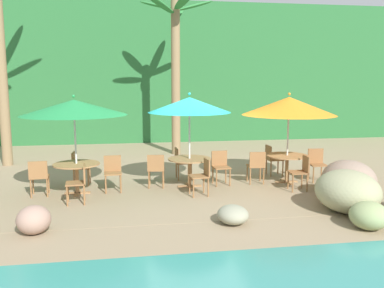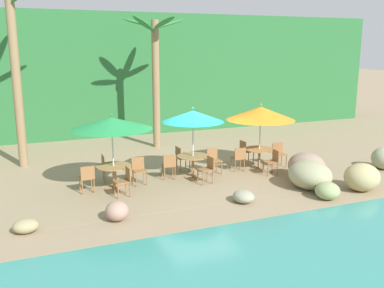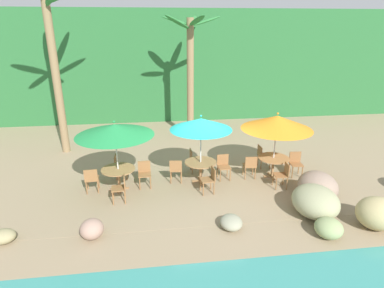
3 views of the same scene
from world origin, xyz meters
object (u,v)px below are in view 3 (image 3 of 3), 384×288
object	(u,v)px
chair_teal_left	(176,169)
dining_table_orange	(273,161)
chair_orange_right	(283,174)
palm_tree_second	(190,60)
chair_green_inland	(119,165)
dining_table_teal	(201,165)
palm_tree_nearest	(51,41)
chair_orange_seaward	(296,162)
dining_table_green	(118,172)
umbrella_teal	(201,124)
chair_orange_left	(250,165)
umbrella_orange	(277,122)
chair_green_seaward	(144,172)
chair_green_left	(92,178)
umbrella_green	(115,130)
chair_orange_inland	(262,155)
chair_teal_right	(210,178)
chair_teal_inland	(194,159)
chair_teal_seaward	(223,165)
chair_green_right	(121,187)

from	to	relation	value
chair_teal_left	dining_table_orange	distance (m)	3.49
chair_orange_right	palm_tree_second	distance (m)	6.92
chair_green_inland	dining_table_teal	bearing A→B (deg)	-12.66
chair_green_inland	palm_tree_nearest	bearing A→B (deg)	129.86
dining_table_teal	chair_orange_seaward	bearing A→B (deg)	0.87
dining_table_green	dining_table_teal	world-z (taller)	same
umbrella_teal	dining_table_teal	xyz separation A→B (m)	(-0.00, 0.00, -1.48)
dining_table_teal	chair_orange_left	bearing A→B (deg)	0.03
umbrella_orange	palm_tree_nearest	xyz separation A→B (m)	(-7.96, 3.59, 2.53)
dining_table_green	chair_green_seaward	size ratio (longest dim) A/B	1.26
dining_table_orange	chair_orange_right	world-z (taller)	chair_orange_right
chair_green_left	chair_orange_right	distance (m)	6.29
umbrella_green	palm_tree_second	xyz separation A→B (m)	(3.02, 5.07, 1.58)
umbrella_teal	dining_table_orange	distance (m)	3.02
dining_table_green	palm_tree_nearest	bearing A→B (deg)	123.60
chair_orange_inland	palm_tree_nearest	world-z (taller)	palm_tree_nearest
chair_teal_right	chair_orange_inland	world-z (taller)	same
dining_table_green	chair_teal_inland	distance (m)	2.86
chair_teal_left	palm_tree_second	xyz separation A→B (m)	(1.11, 4.84, 3.14)
umbrella_orange	chair_orange_seaward	bearing A→B (deg)	1.31
chair_green_inland	umbrella_orange	size ratio (longest dim) A/B	0.36
umbrella_orange	chair_orange_inland	size ratio (longest dim) A/B	2.81
umbrella_teal	dining_table_orange	world-z (taller)	umbrella_teal
dining_table_teal	chair_teal_seaward	size ratio (longest dim) A/B	1.26
dining_table_green	palm_tree_nearest	size ratio (longest dim) A/B	0.16
chair_orange_left	umbrella_green	bearing A→B (deg)	-177.24
chair_teal_right	dining_table_teal	bearing A→B (deg)	102.10
chair_teal_right	chair_green_left	bearing A→B (deg)	172.93
chair_green_left	palm_tree_nearest	distance (m)	5.95
umbrella_teal	chair_orange_left	size ratio (longest dim) A/B	2.76
chair_teal_seaward	chair_orange_seaward	bearing A→B (deg)	-1.99
chair_green_seaward	chair_green_right	bearing A→B (deg)	-125.78
umbrella_green	umbrella_teal	bearing A→B (deg)	4.50
chair_green_inland	palm_tree_nearest	size ratio (longest dim) A/B	0.13
chair_green_inland	umbrella_orange	distance (m)	5.70
chair_teal_left	chair_orange_right	bearing A→B (deg)	-13.37
chair_teal_seaward	chair_orange_right	distance (m)	2.06
chair_green_seaward	palm_tree_nearest	size ratio (longest dim) A/B	0.13
chair_orange_left	chair_teal_left	bearing A→B (deg)	179.69
dining_table_teal	chair_teal_left	distance (m)	0.86
chair_green_left	umbrella_orange	xyz separation A→B (m)	(6.24, 0.40, 1.53)
chair_orange_seaward	chair_green_inland	bearing A→B (deg)	174.73
chair_orange_inland	chair_orange_right	bearing A→B (deg)	-85.09
dining_table_teal	chair_orange_left	size ratio (longest dim) A/B	1.26
chair_green_right	chair_teal_seaward	world-z (taller)	same
chair_green_seaward	chair_orange_inland	bearing A→B (deg)	12.38
dining_table_green	chair_green_right	xyz separation A→B (m)	(0.15, -0.84, -0.10)
chair_orange_right	dining_table_orange	bearing A→B (deg)	92.27
chair_green_right	chair_orange_left	size ratio (longest dim) A/B	1.00
chair_green_right	chair_teal_left	xyz separation A→B (m)	(1.77, 1.08, 0.00)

